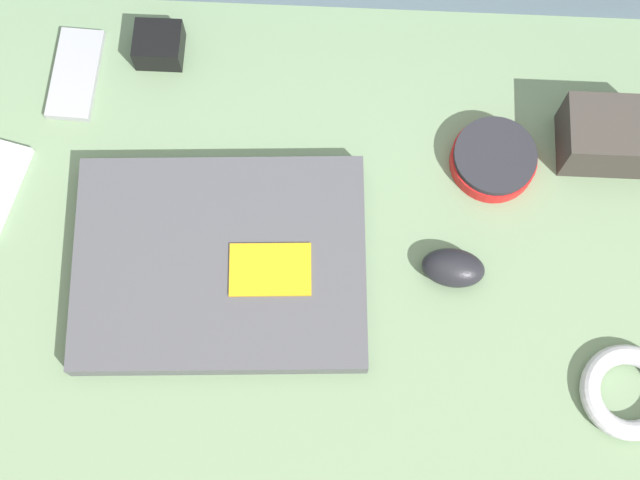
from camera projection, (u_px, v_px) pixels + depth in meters
ground_plane at (320, 269)px, 1.12m from camera, size 8.00×8.00×0.00m
couch_seat at (320, 258)px, 1.07m from camera, size 1.03×0.63×0.10m
laptop at (221, 264)px, 1.00m from camera, size 0.34×0.26×0.03m
computer_mouse at (453, 268)px, 0.99m from camera, size 0.08×0.05×0.04m
speaker_puck at (494, 159)px, 1.04m from camera, size 0.10×0.10×0.03m
phone_silver at (76, 74)px, 1.08m from camera, size 0.06×0.12×0.01m
camera_pouch at (612, 136)px, 1.02m from camera, size 0.11×0.08×0.07m
charger_brick at (159, 45)px, 1.08m from camera, size 0.06×0.05×0.04m
cable_coil at (628, 392)px, 0.96m from camera, size 0.10×0.10×0.02m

